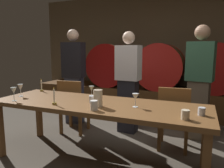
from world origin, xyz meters
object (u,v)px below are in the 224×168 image
at_px(pitcher, 98,98).
at_px(wine_glass_far_left, 20,88).
at_px(wine_glass_far_right, 135,97).
at_px(chair_left, 73,104).
at_px(chair_right, 174,115).
at_px(cup_far_right, 202,111).
at_px(cup_center_right, 185,115).
at_px(cup_center_left, 94,105).
at_px(dining_table, 97,108).
at_px(candle_left, 41,88).
at_px(wine_barrel_right, 213,68).
at_px(wine_glass_center_right, 92,89).
at_px(guest_left, 74,76).
at_px(wine_barrel_left, 113,65).
at_px(guest_center, 128,82).
at_px(candle_right, 54,100).
at_px(wine_glass_center_left, 14,91).
at_px(wine_barrel_center, 161,66).
at_px(cup_far_left, 92,99).
at_px(guest_right, 199,82).

bearing_deg(pitcher, wine_glass_far_left, 176.61).
height_order(wine_glass_far_left, wine_glass_far_right, wine_glass_far_left).
height_order(chair_left, wine_glass_far_right, wine_glass_far_right).
height_order(chair_right, cup_far_right, chair_right).
height_order(chair_left, cup_center_right, chair_left).
xyz_separation_m(wine_glass_far_left, cup_center_left, (1.22, -0.22, -0.07)).
xyz_separation_m(dining_table, candle_left, (-1.10, 0.32, 0.12)).
relative_size(wine_barrel_right, chair_right, 1.09).
height_order(wine_barrel_right, wine_glass_center_right, wine_barrel_right).
xyz_separation_m(wine_barrel_right, cup_far_right, (-0.19, -2.50, -0.23)).
bearing_deg(guest_left, cup_center_right, 139.16).
bearing_deg(dining_table, wine_glass_center_right, 126.46).
bearing_deg(wine_barrel_right, cup_center_right, -96.94).
height_order(guest_left, cup_center_left, guest_left).
bearing_deg(chair_left, wine_barrel_left, -95.57).
bearing_deg(guest_center, candle_left, 37.96).
bearing_deg(wine_glass_far_right, wine_glass_center_right, 153.91).
height_order(candle_right, wine_glass_center_left, candle_right).
bearing_deg(wine_barrel_left, pitcher, -71.04).
height_order(guest_center, candle_left, guest_center).
distance_m(chair_right, guest_left, 1.94).
bearing_deg(cup_center_left, wine_glass_center_right, 119.86).
xyz_separation_m(chair_left, wine_glass_far_left, (-0.33, -0.74, 0.37)).
height_order(wine_barrel_center, dining_table, wine_barrel_center).
distance_m(candle_left, cup_far_left, 1.10).
bearing_deg(guest_right, wine_barrel_right, -89.55).
height_order(guest_right, cup_center_right, guest_right).
relative_size(wine_barrel_left, chair_left, 1.09).
bearing_deg(guest_left, wine_barrel_center, -142.70).
bearing_deg(cup_center_right, candle_right, -179.50).
distance_m(dining_table, pitcher, 0.23).
bearing_deg(wine_glass_far_left, guest_left, 86.40).
bearing_deg(chair_right, pitcher, 44.47).
bearing_deg(cup_far_right, guest_left, 151.32).
distance_m(wine_glass_center_right, cup_center_right, 1.40).
relative_size(wine_glass_far_left, cup_far_right, 2.14).
bearing_deg(wine_glass_far_right, guest_center, 112.12).
bearing_deg(guest_left, dining_table, 125.67).
relative_size(guest_right, wine_glass_center_right, 13.00).
relative_size(wine_barrel_left, cup_far_left, 11.29).
distance_m(guest_center, cup_center_right, 1.65).
xyz_separation_m(candle_right, cup_far_left, (0.36, 0.24, -0.01)).
xyz_separation_m(dining_table, guest_right, (1.10, 1.21, 0.21)).
bearing_deg(wine_barrel_left, wine_glass_far_right, -62.49).
relative_size(candle_left, cup_center_right, 2.18).
distance_m(guest_center, guest_right, 1.08).
bearing_deg(candle_left, chair_left, 47.67).
height_order(wine_barrel_right, chair_right, wine_barrel_right).
relative_size(wine_barrel_center, dining_table, 0.37).
bearing_deg(guest_left, chair_right, 159.03).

